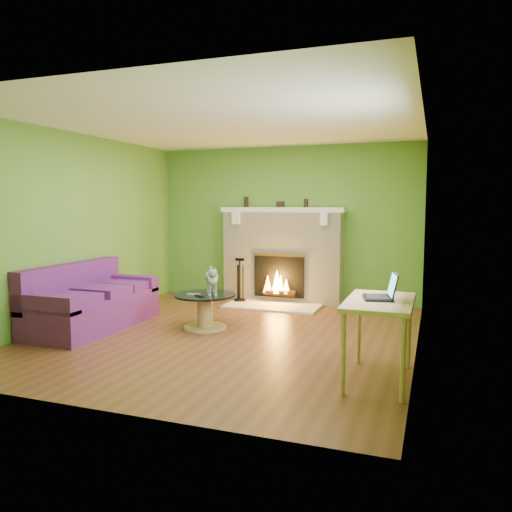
{
  "coord_description": "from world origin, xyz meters",
  "views": [
    {
      "loc": [
        2.41,
        -5.66,
        1.62
      ],
      "look_at": [
        0.22,
        0.4,
        0.96
      ],
      "focal_mm": 35.0,
      "sensor_mm": 36.0,
      "label": 1
    }
  ],
  "objects_px": {
    "desk": "(379,310)",
    "sofa": "(90,303)",
    "coffee_table": "(205,309)",
    "cat": "(212,280)"
  },
  "relations": [
    {
      "from": "desk",
      "to": "cat",
      "type": "xyz_separation_m",
      "value": [
        -2.28,
        1.29,
        -0.02
      ]
    },
    {
      "from": "sofa",
      "to": "coffee_table",
      "type": "relative_size",
      "value": 2.33
    },
    {
      "from": "desk",
      "to": "sofa",
      "type": "bearing_deg",
      "value": 168.62
    },
    {
      "from": "coffee_table",
      "to": "cat",
      "type": "xyz_separation_m",
      "value": [
        0.08,
        0.05,
        0.38
      ]
    },
    {
      "from": "coffee_table",
      "to": "desk",
      "type": "height_order",
      "value": "desk"
    },
    {
      "from": "sofa",
      "to": "cat",
      "type": "bearing_deg",
      "value": 18.86
    },
    {
      "from": "sofa",
      "to": "desk",
      "type": "relative_size",
      "value": 1.84
    },
    {
      "from": "coffee_table",
      "to": "desk",
      "type": "relative_size",
      "value": 0.79
    },
    {
      "from": "sofa",
      "to": "desk",
      "type": "height_order",
      "value": "sofa"
    },
    {
      "from": "desk",
      "to": "cat",
      "type": "distance_m",
      "value": 2.62
    }
  ]
}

